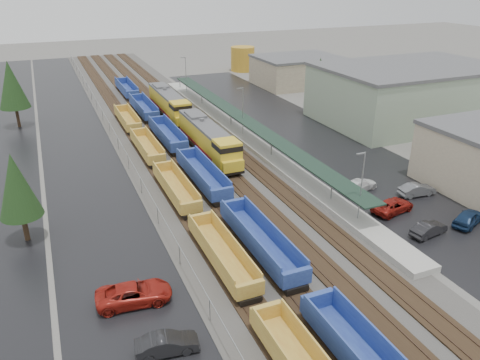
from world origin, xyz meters
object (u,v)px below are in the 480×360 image
at_px(parked_car_east_e, 417,190).
at_px(parked_car_east_a, 429,229).
at_px(locomotive_lead, 209,139).
at_px(parked_car_east_d, 469,218).
at_px(parked_car_east_b, 393,206).
at_px(locomotive_trail, 169,104).
at_px(parked_car_west_c, 134,294).
at_px(well_string_blue, 202,175).
at_px(parked_car_west_b, 167,344).
at_px(storage_tank, 243,59).
at_px(well_string_yellow, 196,217).
at_px(parked_car_east_c, 360,185).

bearing_deg(parked_car_east_e, parked_car_east_a, 149.17).
relative_size(locomotive_lead, parked_car_east_d, 4.33).
height_order(parked_car_east_b, parked_car_east_e, parked_car_east_e).
relative_size(parked_car_east_a, parked_car_east_d, 0.91).
relative_size(locomotive_trail, parked_car_west_c, 3.41).
distance_m(well_string_blue, parked_car_west_b, 28.01).
xyz_separation_m(locomotive_lead, storage_tank, (29.07, 55.55, 0.66)).
relative_size(well_string_blue, parked_car_east_a, 27.16).
relative_size(well_string_blue, parked_car_east_d, 24.60).
distance_m(locomotive_lead, parked_car_west_b, 37.81).
bearing_deg(locomotive_lead, well_string_yellow, -113.24).
bearing_deg(locomotive_trail, well_string_blue, -97.62).
height_order(locomotive_lead, parked_car_east_a, locomotive_lead).
distance_m(locomotive_lead, storage_tank, 62.70).
height_order(storage_tank, parked_car_east_c, storage_tank).
bearing_deg(parked_car_east_a, parked_car_east_d, -99.19).
xyz_separation_m(well_string_yellow, storage_tank, (37.07, 74.18, 1.99)).
bearing_deg(storage_tank, parked_car_west_b, -116.20).
distance_m(parked_car_east_a, parked_car_east_e, 9.22).
xyz_separation_m(locomotive_trail, parked_car_east_d, (17.97, -50.28, -1.63)).
relative_size(locomotive_trail, parked_car_east_d, 4.33).
bearing_deg(parked_car_west_b, well_string_yellow, -16.90).
xyz_separation_m(storage_tank, parked_car_east_b, (-16.42, -79.52, -2.37)).
distance_m(well_string_yellow, storage_tank, 82.96).
bearing_deg(parked_car_east_e, storage_tank, -3.91).
distance_m(well_string_yellow, parked_car_east_a, 23.26).
bearing_deg(well_string_blue, parked_car_east_d, -42.84).
height_order(parked_car_east_a, parked_car_east_b, parked_car_east_b).
height_order(well_string_blue, parked_car_east_e, well_string_blue).
xyz_separation_m(locomotive_lead, parked_car_east_e, (17.94, -21.81, -1.70)).
bearing_deg(parked_car_east_b, parked_car_east_d, -146.30).
distance_m(parked_car_west_b, parked_car_east_b, 29.84).
height_order(parked_car_east_c, parked_car_east_d, parked_car_east_d).
height_order(storage_tank, parked_car_east_d, storage_tank).
relative_size(parked_car_east_c, parked_car_east_e, 1.11).
distance_m(parked_car_west_c, parked_car_east_e, 34.81).
xyz_separation_m(locomotive_lead, parked_car_east_b, (12.65, -23.97, -1.71)).
relative_size(well_string_yellow, well_string_blue, 0.77).
height_order(storage_tank, parked_car_east_e, storage_tank).
bearing_deg(well_string_yellow, parked_car_west_c, -130.35).
height_order(parked_car_east_a, parked_car_east_d, parked_car_east_d).
relative_size(storage_tank, parked_car_east_e, 1.39).
xyz_separation_m(parked_car_west_c, parked_car_east_d, (34.22, -0.94, -0.03)).
distance_m(parked_car_west_b, parked_car_east_e, 35.56).
xyz_separation_m(parked_car_east_b, parked_car_east_c, (-0.01, 5.91, 0.00)).
distance_m(well_string_blue, parked_car_west_c, 22.97).
relative_size(parked_car_east_a, parked_car_east_e, 0.95).
distance_m(parked_car_west_b, parked_car_west_c, 6.29).
bearing_deg(locomotive_trail, parked_car_west_c, -108.23).
height_order(locomotive_lead, parked_car_east_e, locomotive_lead).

